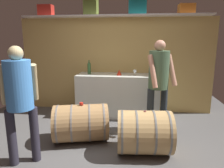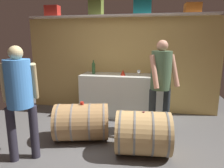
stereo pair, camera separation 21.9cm
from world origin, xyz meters
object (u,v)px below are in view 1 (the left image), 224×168
(wine_bottle_amber, at_px, (155,70))
(red_funnel, at_px, (119,72))
(tasting_cup, at_px, (81,104))
(wine_barrel_far, at_px, (144,132))
(visitor_tasting, at_px, (19,94))
(toolcase_orange, at_px, (186,9))
(winemaker_pouring, at_px, (159,77))
(toolcase_red, at_px, (46,11))
(wine_barrel_near, at_px, (81,123))
(toolcase_olive, at_px, (91,7))
(wine_glass, at_px, (135,71))
(wine_bottle_green, at_px, (89,68))
(work_cabinet, at_px, (118,95))
(toolcase_teal, at_px, (137,7))

(wine_bottle_amber, relative_size, red_funnel, 2.56)
(red_funnel, height_order, tasting_cup, red_funnel)
(red_funnel, relative_size, tasting_cup, 2.10)
(wine_barrel_far, relative_size, visitor_tasting, 0.53)
(toolcase_orange, bearing_deg, winemaker_pouring, -123.94)
(toolcase_red, relative_size, wine_barrel_near, 0.32)
(toolcase_olive, bearing_deg, visitor_tasting, -100.39)
(red_funnel, distance_m, visitor_tasting, 2.23)
(toolcase_olive, bearing_deg, winemaker_pouring, -33.32)
(tasting_cup, bearing_deg, wine_glass, 55.54)
(toolcase_red, bearing_deg, wine_glass, -9.52)
(toolcase_olive, relative_size, wine_bottle_green, 1.18)
(wine_barrel_far, bearing_deg, toolcase_red, 136.11)
(wine_glass, xyz_separation_m, tasting_cup, (-0.84, -1.22, -0.37))
(work_cabinet, height_order, wine_barrel_far, work_cabinet)
(tasting_cup, xyz_separation_m, winemaker_pouring, (1.27, 0.54, 0.38))
(toolcase_olive, xyz_separation_m, wine_bottle_amber, (1.41, -0.37, -1.30))
(toolcase_orange, distance_m, red_funnel, 1.91)
(work_cabinet, height_order, visitor_tasting, visitor_tasting)
(toolcase_red, relative_size, work_cabinet, 0.18)
(toolcase_orange, xyz_separation_m, tasting_cup, (-1.87, -1.53, -1.65))
(wine_barrel_near, xyz_separation_m, tasting_cup, (0.02, 0.00, 0.33))
(wine_glass, bearing_deg, toolcase_orange, 16.33)
(toolcase_olive, relative_size, toolcase_orange, 1.15)
(wine_barrel_far, distance_m, winemaker_pouring, 1.09)
(toolcase_red, distance_m, toolcase_orange, 3.06)
(toolcase_red, distance_m, wine_bottle_green, 1.63)
(wine_bottle_amber, bearing_deg, wine_glass, 170.11)
(toolcase_olive, distance_m, toolcase_teal, 1.01)
(toolcase_olive, bearing_deg, wine_barrel_far, -55.43)
(work_cabinet, height_order, winemaker_pouring, winemaker_pouring)
(toolcase_orange, xyz_separation_m, wine_barrel_near, (-1.88, -1.53, -1.98))
(wine_glass, xyz_separation_m, wine_barrel_near, (-0.86, -1.22, -0.70))
(toolcase_teal, bearing_deg, wine_barrel_far, -88.47)
(red_funnel, relative_size, winemaker_pouring, 0.08)
(toolcase_orange, distance_m, visitor_tasting, 3.59)
(wine_bottle_green, height_order, wine_barrel_far, wine_bottle_green)
(toolcase_red, height_order, work_cabinet, toolcase_red)
(work_cabinet, distance_m, tasting_cup, 1.39)
(tasting_cup, bearing_deg, winemaker_pouring, 23.13)
(wine_glass, bearing_deg, toolcase_red, 171.54)
(wine_barrel_near, height_order, tasting_cup, tasting_cup)
(work_cabinet, distance_m, red_funnel, 0.53)
(wine_glass, bearing_deg, red_funnel, -178.25)
(red_funnel, bearing_deg, visitor_tasting, -120.19)
(wine_bottle_amber, distance_m, winemaker_pouring, 0.61)
(toolcase_olive, xyz_separation_m, toolcase_teal, (1.01, 0.00, -0.03))
(wine_bottle_amber, bearing_deg, tasting_cup, -137.57)
(wine_bottle_amber, bearing_deg, toolcase_red, 171.30)
(toolcase_teal, bearing_deg, toolcase_olive, 176.39)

